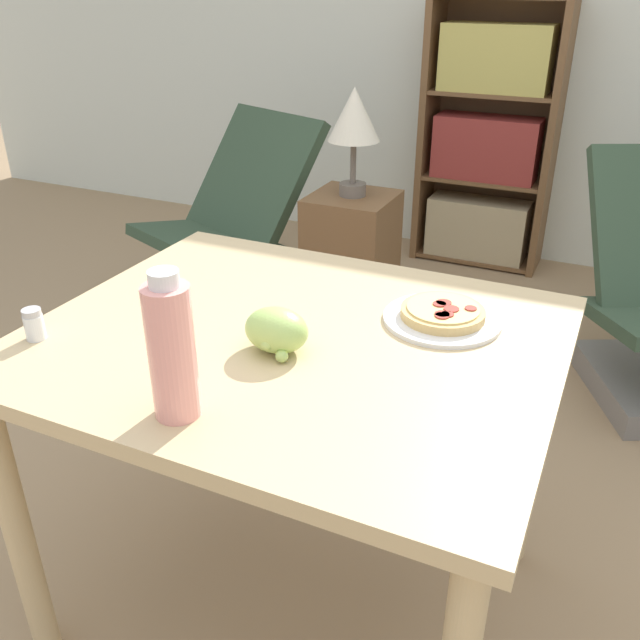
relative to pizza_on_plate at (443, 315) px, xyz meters
name	(u,v)px	position (x,y,z in m)	size (l,w,h in m)	color
ground_plane	(345,585)	(-0.17, -0.11, -0.79)	(14.00, 14.00, 0.00)	#9E7F5B
wall_back	(558,8)	(-0.17, 2.52, 0.51)	(8.00, 0.05, 2.60)	silver
dining_table	(294,379)	(-0.27, -0.19, -0.12)	(1.08, 0.90, 0.78)	#D1B27F
pizza_on_plate	(443,315)	(0.00, 0.00, 0.00)	(0.26, 0.26, 0.04)	white
grape_bunch	(276,331)	(-0.27, -0.26, 0.03)	(0.13, 0.11, 0.09)	#A8CC66
drink_bottle	(172,350)	(-0.32, -0.53, 0.11)	(0.08, 0.08, 0.26)	pink
salt_shaker	(34,324)	(-0.74, -0.43, 0.02)	(0.04, 0.04, 0.07)	white
lounge_chair_near	(229,249)	(-1.35, 1.25, -0.51)	(0.83, 0.93, 0.88)	slate
bookshelf	(487,144)	(-0.41, 2.34, -0.14)	(0.69, 0.30, 1.37)	brown
side_table	(351,266)	(-0.72, 1.23, -0.48)	(0.34, 0.34, 0.63)	brown
table_lamp	(354,120)	(-0.72, 1.23, 0.15)	(0.21, 0.21, 0.43)	#665B51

